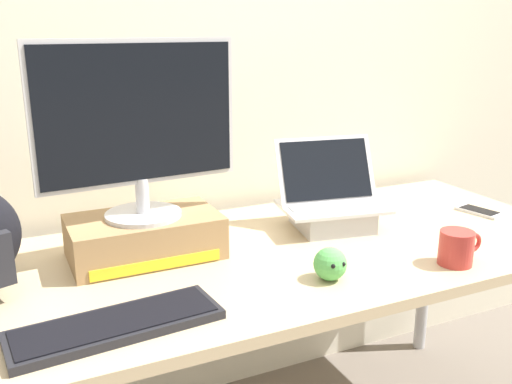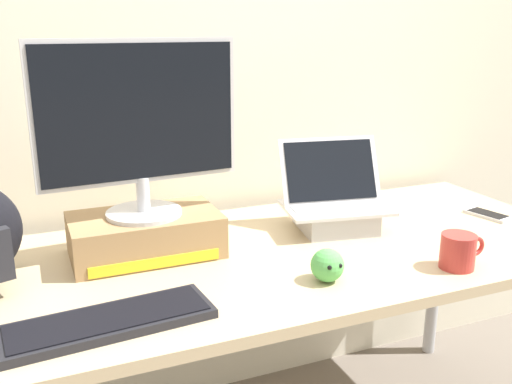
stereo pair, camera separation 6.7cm
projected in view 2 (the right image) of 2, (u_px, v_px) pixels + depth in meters
The scene contains 9 objects.
back_wall at pixel (197, 42), 1.89m from camera, with size 7.00×0.10×2.60m, color silver.
desk at pixel (256, 273), 1.61m from camera, with size 2.02×0.81×0.74m.
toner_box_yellow at pixel (145, 235), 1.58m from camera, with size 0.40×0.24×0.12m.
desktop_monitor at pixel (139, 125), 1.49m from camera, with size 0.54×0.21×0.47m.
open_laptop at pixel (335, 210), 1.78m from camera, with size 0.35×0.27×0.27m.
external_keyboard at pixel (109, 321), 1.21m from camera, with size 0.45×0.18×0.02m.
coffee_mug at pixel (459, 251), 1.49m from camera, with size 0.13×0.09×0.09m.
cell_phone at pixel (487, 214), 1.91m from camera, with size 0.10×0.16×0.01m.
plush_toy at pixel (327, 265), 1.41m from camera, with size 0.08×0.08×0.08m.
Camera 2 is at (-0.57, -1.37, 1.35)m, focal length 39.89 mm.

